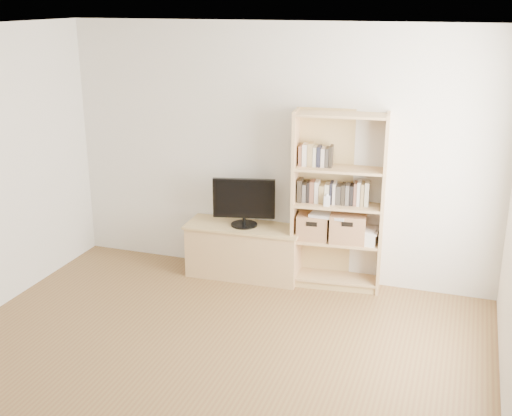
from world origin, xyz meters
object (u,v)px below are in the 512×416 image
at_px(tv_stand, 244,252).
at_px(television, 244,202).
at_px(basket_left, 313,226).
at_px(basket_right, 348,227).
at_px(bookshelf, 338,202).
at_px(laptop, 329,214).
at_px(baby_monitor, 327,201).

bearing_deg(tv_stand, television, 0.00).
xyz_separation_m(basket_left, basket_right, (0.35, 0.04, 0.02)).
relative_size(bookshelf, laptop, 5.02).
bearing_deg(bookshelf, basket_left, -178.81).
xyz_separation_m(television, basket_right, (1.07, 0.07, -0.17)).
bearing_deg(bookshelf, television, 177.75).
height_order(tv_stand, basket_left, basket_left).
bearing_deg(basket_left, tv_stand, 176.36).
height_order(bookshelf, baby_monitor, bookshelf).
xyz_separation_m(bookshelf, television, (-0.96, -0.06, -0.09)).
relative_size(television, laptop, 1.79).
xyz_separation_m(television, laptop, (0.88, 0.04, -0.05)).
xyz_separation_m(tv_stand, laptop, (0.88, 0.04, 0.50)).
distance_m(television, basket_right, 1.09).
xyz_separation_m(bookshelf, laptop, (-0.08, -0.02, -0.13)).
distance_m(bookshelf, basket_right, 0.28).
bearing_deg(television, bookshelf, -9.36).
bearing_deg(basket_right, basket_left, 179.26).
xyz_separation_m(basket_left, laptop, (0.16, 0.01, 0.14)).
relative_size(baby_monitor, basket_right, 0.30).
bearing_deg(baby_monitor, bookshelf, 50.87).
distance_m(television, laptop, 0.89).
distance_m(tv_stand, baby_monitor, 1.10).
relative_size(basket_right, laptop, 0.97).
xyz_separation_m(tv_stand, baby_monitor, (0.87, -0.05, 0.66)).
height_order(television, baby_monitor, television).
relative_size(bookshelf, baby_monitor, 17.23).
xyz_separation_m(bookshelf, basket_right, (0.11, 0.01, -0.26)).
height_order(bookshelf, laptop, bookshelf).
xyz_separation_m(television, basket_left, (0.72, 0.03, -0.19)).
bearing_deg(basket_right, laptop, -178.23).
bearing_deg(baby_monitor, basket_right, 30.21).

